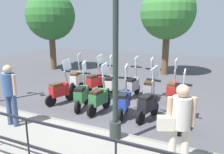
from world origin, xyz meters
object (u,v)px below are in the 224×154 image
(pedestrian_with_bag, at_px, (179,122))
(scooter_far_2, at_px, (133,85))
(lamp_post_near, at_px, (115,60))
(scooter_far_4, at_px, (95,81))
(tree_distant, at_px, (168,13))
(scooter_far_0, at_px, (173,90))
(scooter_far_5, at_px, (77,79))
(scooter_near_3, at_px, (99,98))
(scooter_near_1, at_px, (148,104))
(scooter_far_3, at_px, (109,83))
(scooter_far_1, at_px, (149,88))
(scooter_near_0, at_px, (181,111))
(tree_large, at_px, (51,16))
(scooter_near_5, at_px, (60,90))
(pedestrian_distant, at_px, (10,91))
(scooter_near_2, at_px, (124,101))
(scooter_near_4, at_px, (82,94))

(pedestrian_with_bag, bearing_deg, scooter_far_2, 7.31)
(lamp_post_near, distance_m, scooter_far_4, 4.23)
(pedestrian_with_bag, bearing_deg, tree_distant, -9.20)
(pedestrian_with_bag, xyz_separation_m, scooter_far_0, (3.94, 0.75, -0.60))
(pedestrian_with_bag, distance_m, scooter_far_0, 4.05)
(scooter_far_5, bearing_deg, scooter_far_2, -95.66)
(scooter_near_3, bearing_deg, scooter_near_1, -79.34)
(tree_distant, distance_m, scooter_far_3, 5.57)
(tree_distant, distance_m, scooter_far_1, 5.45)
(scooter_near_0, bearing_deg, tree_large, 57.63)
(lamp_post_near, height_order, scooter_near_5, lamp_post_near)
(scooter_near_1, bearing_deg, scooter_far_4, 72.35)
(scooter_near_5, bearing_deg, scooter_far_3, -20.50)
(scooter_far_1, bearing_deg, scooter_far_5, 84.01)
(pedestrian_distant, bearing_deg, scooter_near_2, 136.14)
(scooter_near_4, bearing_deg, scooter_far_0, -68.28)
(pedestrian_with_bag, xyz_separation_m, scooter_far_4, (3.78, 3.79, -0.60))
(pedestrian_distant, xyz_separation_m, scooter_far_3, (3.69, -1.01, -0.60))
(tree_large, xyz_separation_m, scooter_near_4, (-4.88, -5.18, -2.72))
(scooter_near_2, height_order, scooter_far_4, same)
(tree_distant, bearing_deg, scooter_near_2, -179.17)
(scooter_far_2, xyz_separation_m, scooter_far_5, (-0.05, 2.47, 0.00))
(scooter_near_1, xyz_separation_m, scooter_far_2, (1.73, 1.09, 0.00))
(pedestrian_with_bag, height_order, scooter_far_1, pedestrian_with_bag)
(lamp_post_near, xyz_separation_m, scooter_far_5, (3.30, 3.25, -1.47))
(scooter_near_4, relative_size, scooter_near_5, 1.00)
(scooter_near_5, distance_m, scooter_far_4, 1.64)
(scooter_near_4, height_order, scooter_far_2, same)
(lamp_post_near, xyz_separation_m, pedestrian_with_bag, (-0.57, -1.45, -0.88))
(scooter_near_0, bearing_deg, scooter_near_3, 88.01)
(pedestrian_distant, distance_m, scooter_far_1, 4.56)
(tree_distant, bearing_deg, pedestrian_distant, 165.40)
(pedestrian_distant, height_order, scooter_near_0, pedestrian_distant)
(scooter_near_5, relative_size, scooter_far_4, 1.00)
(lamp_post_near, height_order, scooter_far_4, lamp_post_near)
(tree_distant, relative_size, scooter_near_2, 3.10)
(pedestrian_with_bag, distance_m, tree_large, 11.24)
(scooter_near_3, xyz_separation_m, scooter_far_3, (1.69, 0.45, 0.00))
(scooter_far_2, bearing_deg, scooter_near_5, 134.76)
(scooter_far_0, bearing_deg, scooter_near_1, 169.72)
(pedestrian_distant, bearing_deg, tree_large, -143.34)
(scooter_near_2, xyz_separation_m, scooter_far_2, (1.84, 0.37, 0.00))
(lamp_post_near, xyz_separation_m, scooter_far_0, (3.36, -0.70, -1.47))
(scooter_near_3, distance_m, scooter_far_4, 2.05)
(scooter_near_0, relative_size, scooter_far_1, 1.00)
(tree_large, relative_size, tree_distant, 0.98)
(tree_distant, distance_m, scooter_near_0, 7.18)
(pedestrian_with_bag, xyz_separation_m, scooter_far_5, (3.88, 4.70, -0.60))
(lamp_post_near, relative_size, scooter_far_3, 2.66)
(scooter_near_0, bearing_deg, scooter_far_4, 62.54)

